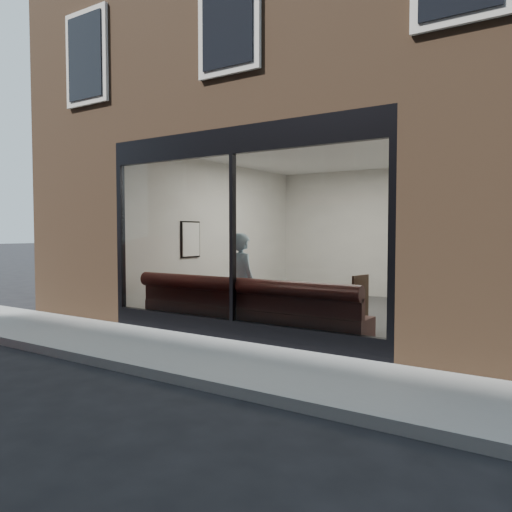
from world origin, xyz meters
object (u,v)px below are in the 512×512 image
Objects in this scene: person at (242,282)px; cafe_chair_left at (233,299)px; cafe_table_right at (336,287)px; cafe_chair_right at (350,318)px; cafe_table_left at (199,279)px; banquette at (248,321)px.

person reaches higher than cafe_chair_left.
cafe_table_right is 1.35× the size of cafe_chair_right.
person is at bearing -147.52° from cafe_table_right.
cafe_chair_right is (2.90, -0.75, 0.00)m from cafe_chair_left.
cafe_table_left is 2.70m from cafe_table_right.
banquette is 2.47× the size of person.
cafe_chair_left is (-2.68, 0.80, -0.50)m from cafe_table_right.
banquette reaches higher than cafe_chair_right.
cafe_chair_right reaches higher than cafe_chair_left.
cafe_table_left is (-1.64, 0.76, 0.52)m from banquette.
person reaches higher than cafe_table_right.
cafe_table_left reaches higher than banquette.
person is 2.79× the size of cafe_table_right.
cafe_chair_right is (1.27, 1.10, 0.01)m from banquette.
cafe_table_left is 1.26× the size of cafe_chair_right.
banquette is at bearing 124.18° from cafe_chair_left.
cafe_table_left is 1.20m from cafe_chair_left.
cafe_chair_left is (-1.37, 1.63, -0.57)m from person.
cafe_chair_right is at bearing 158.24° from cafe_chair_left.
banquette is 9.26× the size of cafe_chair_right.
cafe_chair_right is at bearing 13.38° from cafe_table_right.
banquette is at bearing -25.03° from cafe_table_left.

